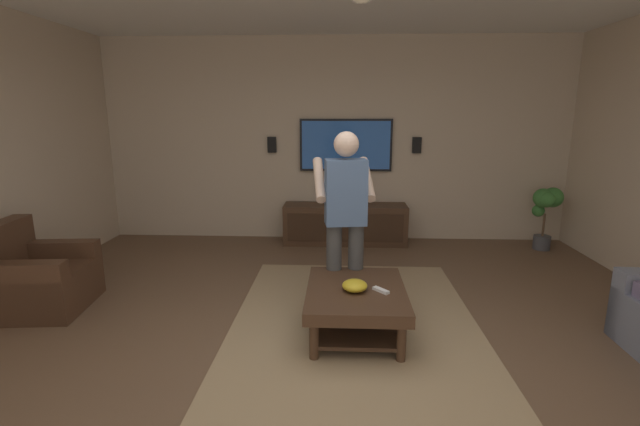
{
  "coord_description": "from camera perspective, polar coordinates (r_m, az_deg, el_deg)",
  "views": [
    {
      "loc": [
        -3.02,
        -0.08,
        1.79
      ],
      "look_at": [
        0.8,
        0.1,
        0.93
      ],
      "focal_mm": 24.88,
      "sensor_mm": 36.0,
      "label": 1
    }
  ],
  "objects": [
    {
      "name": "bowl",
      "position": [
        3.6,
        4.49,
        -9.29
      ],
      "size": [
        0.2,
        0.2,
        0.09
      ],
      "primitive_type": "ellipsoid",
      "color": "gold",
      "rests_on": "coffee_table"
    },
    {
      "name": "media_console",
      "position": [
        6.2,
        3.24,
        -1.43
      ],
      "size": [
        0.45,
        1.7,
        0.55
      ],
      "rotation": [
        0.0,
        0.0,
        3.14
      ],
      "color": "#422B1C",
      "rests_on": "ground"
    },
    {
      "name": "coffee_table",
      "position": [
        3.71,
        4.64,
        -11.11
      ],
      "size": [
        1.0,
        0.8,
        0.4
      ],
      "color": "#422B1C",
      "rests_on": "ground"
    },
    {
      "name": "wall_speaker_right",
      "position": [
        6.36,
        -6.2,
        8.72
      ],
      "size": [
        0.06,
        0.12,
        0.22
      ],
      "primitive_type": "cube",
      "color": "black"
    },
    {
      "name": "potted_plant_short",
      "position": [
        6.58,
        27.09,
        0.78
      ],
      "size": [
        0.33,
        0.39,
        0.84
      ],
      "color": "#4C4C51",
      "rests_on": "ground"
    },
    {
      "name": "area_rug",
      "position": [
        4.01,
        4.46,
        -13.74
      ],
      "size": [
        2.87,
        2.12,
        0.01
      ],
      "primitive_type": "cube",
      "color": "#9E8460",
      "rests_on": "ground"
    },
    {
      "name": "wall_back_tv",
      "position": [
        6.36,
        1.97,
        9.28
      ],
      "size": [
        0.1,
        6.68,
        2.82
      ],
      "primitive_type": "cube",
      "color": "#C6B299",
      "rests_on": "ground"
    },
    {
      "name": "ground_plane",
      "position": [
        3.52,
        1.08,
        -17.91
      ],
      "size": [
        7.86,
        7.86,
        0.0
      ],
      "primitive_type": "plane",
      "color": "brown"
    },
    {
      "name": "wall_speaker_left",
      "position": [
        6.37,
        12.34,
        8.52
      ],
      "size": [
        0.06,
        0.12,
        0.22
      ],
      "primitive_type": "cube",
      "color": "black"
    },
    {
      "name": "armchair",
      "position": [
        4.92,
        -32.67,
        -7.27
      ],
      "size": [
        0.88,
        0.88,
        0.82
      ],
      "rotation": [
        0.0,
        0.0,
        -1.47
      ],
      "color": "#472D1E",
      "rests_on": "ground"
    },
    {
      "name": "remote_white",
      "position": [
        3.62,
        7.83,
        -9.82
      ],
      "size": [
        0.14,
        0.13,
        0.02
      ],
      "primitive_type": "cube",
      "rotation": [
        0.0,
        0.0,
        3.88
      ],
      "color": "white",
      "rests_on": "coffee_table"
    },
    {
      "name": "tv",
      "position": [
        6.27,
        3.34,
        8.71
      ],
      "size": [
        0.05,
        1.29,
        0.72
      ],
      "rotation": [
        0.0,
        0.0,
        3.14
      ],
      "color": "black"
    },
    {
      "name": "vase_round",
      "position": [
        6.13,
        4.59,
        2.06
      ],
      "size": [
        0.22,
        0.22,
        0.22
      ],
      "primitive_type": "sphere",
      "color": "red",
      "rests_on": "media_console"
    },
    {
      "name": "person_standing",
      "position": [
        3.97,
        3.26,
        0.21
      ],
      "size": [
        0.58,
        0.59,
        1.64
      ],
      "rotation": [
        0.0,
        0.0,
        0.13
      ],
      "color": "#3F3F3F",
      "rests_on": "ground"
    }
  ]
}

